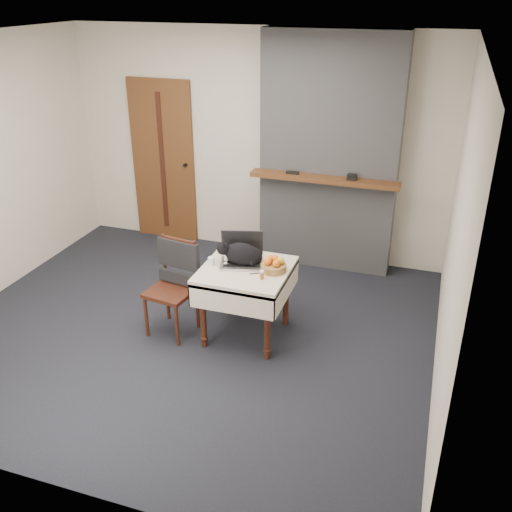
{
  "coord_description": "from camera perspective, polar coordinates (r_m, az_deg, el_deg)",
  "views": [
    {
      "loc": [
        2.06,
        -4.18,
        3.0
      ],
      "look_at": [
        0.65,
        0.05,
        0.86
      ],
      "focal_mm": 40.0,
      "sensor_mm": 36.0,
      "label": 1
    }
  ],
  "objects": [
    {
      "name": "door",
      "position": [
        7.25,
        -9.25,
        9.29
      ],
      "size": [
        0.82,
        0.1,
        2.0
      ],
      "color": "brown",
      "rests_on": "ground"
    },
    {
      "name": "room_shell",
      "position": [
        5.23,
        -5.49,
        11.85
      ],
      "size": [
        4.52,
        4.01,
        2.61
      ],
      "color": "beige",
      "rests_on": "ground"
    },
    {
      "name": "cat",
      "position": [
        5.11,
        -1.37,
        0.16
      ],
      "size": [
        0.51,
        0.26,
        0.24
      ],
      "rotation": [
        0.0,
        0.0,
        0.23
      ],
      "color": "black",
      "rests_on": "side_table"
    },
    {
      "name": "laptop",
      "position": [
        5.17,
        -1.44,
        0.1
      ],
      "size": [
        0.45,
        0.42,
        0.28
      ],
      "rotation": [
        0.0,
        0.0,
        0.28
      ],
      "color": "#B7B7BC",
      "rests_on": "side_table"
    },
    {
      "name": "side_table",
      "position": [
        5.14,
        -1.03,
        -2.35
      ],
      "size": [
        0.78,
        0.78,
        0.7
      ],
      "color": "#3C1510",
      "rests_on": "ground"
    },
    {
      "name": "ground",
      "position": [
        5.54,
        -6.64,
        -7.32
      ],
      "size": [
        4.5,
        4.5,
        0.0
      ],
      "primitive_type": "plane",
      "color": "black",
      "rests_on": "ground"
    },
    {
      "name": "pill_bottle",
      "position": [
        4.89,
        0.59,
        -1.88
      ],
      "size": [
        0.04,
        0.04,
        0.08
      ],
      "color": "#A04A13",
      "rests_on": "side_table"
    },
    {
      "name": "chimney",
      "position": [
        6.37,
        7.34,
        9.93
      ],
      "size": [
        1.62,
        0.48,
        2.6
      ],
      "color": "gray",
      "rests_on": "ground"
    },
    {
      "name": "cream_jar",
      "position": [
        5.16,
        -4.49,
        -0.49
      ],
      "size": [
        0.06,
        0.06,
        0.07
      ],
      "primitive_type": "cylinder",
      "color": "white",
      "rests_on": "side_table"
    },
    {
      "name": "fruit_basket",
      "position": [
        5.02,
        1.78,
        -0.94
      ],
      "size": [
        0.23,
        0.23,
        0.13
      ],
      "color": "olive",
      "rests_on": "side_table"
    },
    {
      "name": "desk_clutter",
      "position": [
        5.06,
        0.92,
        -1.36
      ],
      "size": [
        0.14,
        0.05,
        0.01
      ],
      "primitive_type": "cube",
      "rotation": [
        0.0,
        0.0,
        0.27
      ],
      "color": "black",
      "rests_on": "side_table"
    },
    {
      "name": "chair",
      "position": [
        5.32,
        -8.07,
        -1.72
      ],
      "size": [
        0.46,
        0.46,
        0.91
      ],
      "rotation": [
        0.0,
        0.0,
        -0.15
      ],
      "color": "#3C1510",
      "rests_on": "ground"
    }
  ]
}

